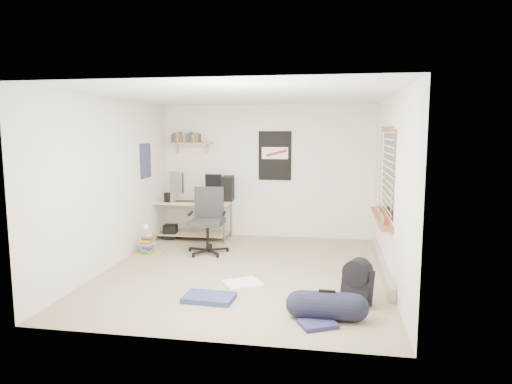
% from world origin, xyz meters
% --- Properties ---
extents(floor, '(4.00, 4.50, 0.01)m').
position_xyz_m(floor, '(0.00, 0.00, -0.01)').
color(floor, gray).
rests_on(floor, ground).
extents(ceiling, '(4.00, 4.50, 0.01)m').
position_xyz_m(ceiling, '(0.00, 0.00, 2.50)').
color(ceiling, white).
rests_on(ceiling, ground).
extents(back_wall, '(4.00, 0.01, 2.50)m').
position_xyz_m(back_wall, '(0.00, 2.25, 1.25)').
color(back_wall, silver).
rests_on(back_wall, ground).
extents(left_wall, '(0.01, 4.50, 2.50)m').
position_xyz_m(left_wall, '(-2.00, 0.00, 1.25)').
color(left_wall, silver).
rests_on(left_wall, ground).
extents(right_wall, '(0.01, 4.50, 2.50)m').
position_xyz_m(right_wall, '(2.00, 0.00, 1.25)').
color(right_wall, silver).
rests_on(right_wall, ground).
extents(desk, '(1.57, 0.69, 0.72)m').
position_xyz_m(desk, '(-1.40, 1.81, 0.36)').
color(desk, '#C9C08B').
rests_on(desk, floor).
extents(monitor_left, '(0.35, 0.28, 0.40)m').
position_xyz_m(monitor_left, '(-1.70, 2.00, 0.92)').
color(monitor_left, '#9FA0A4').
rests_on(monitor_left, desk).
extents(monitor_right, '(0.35, 0.09, 0.39)m').
position_xyz_m(monitor_right, '(-0.98, 2.00, 0.91)').
color(monitor_right, '#969599').
rests_on(monitor_right, desk).
extents(pc_tower, '(0.25, 0.45, 0.45)m').
position_xyz_m(pc_tower, '(-0.71, 2.00, 0.94)').
color(pc_tower, black).
rests_on(pc_tower, desk).
extents(keyboard, '(0.37, 0.17, 0.02)m').
position_xyz_m(keyboard, '(-1.46, 1.70, 0.72)').
color(keyboard, black).
rests_on(keyboard, desk).
extents(speaker_left, '(0.09, 0.09, 0.18)m').
position_xyz_m(speaker_left, '(-1.75, 1.57, 0.81)').
color(speaker_left, black).
rests_on(speaker_left, desk).
extents(speaker_right, '(0.10, 0.10, 0.17)m').
position_xyz_m(speaker_right, '(-0.97, 1.78, 0.80)').
color(speaker_right, black).
rests_on(speaker_right, desk).
extents(office_chair, '(0.80, 0.80, 1.09)m').
position_xyz_m(office_chair, '(-0.79, 0.85, 0.49)').
color(office_chair, '#272729').
rests_on(office_chair, floor).
extents(wall_shelf, '(0.80, 0.22, 0.24)m').
position_xyz_m(wall_shelf, '(-1.45, 2.14, 1.78)').
color(wall_shelf, tan).
rests_on(wall_shelf, back_wall).
extents(poster_back_wall, '(0.62, 0.03, 0.92)m').
position_xyz_m(poster_back_wall, '(0.15, 2.23, 1.55)').
color(poster_back_wall, black).
rests_on(poster_back_wall, back_wall).
extents(poster_left_wall, '(0.02, 0.42, 0.60)m').
position_xyz_m(poster_left_wall, '(-1.99, 1.20, 1.50)').
color(poster_left_wall, navy).
rests_on(poster_left_wall, left_wall).
extents(window, '(0.10, 1.50, 1.26)m').
position_xyz_m(window, '(1.95, 0.30, 1.45)').
color(window, brown).
rests_on(window, right_wall).
extents(baseboard_heater, '(0.08, 2.50, 0.18)m').
position_xyz_m(baseboard_heater, '(1.96, 0.30, 0.09)').
color(baseboard_heater, '#B7B2A8').
rests_on(baseboard_heater, floor).
extents(backpack, '(0.41, 0.37, 0.44)m').
position_xyz_m(backpack, '(1.54, -1.03, 0.20)').
color(backpack, black).
rests_on(backpack, floor).
extents(duffel_bag, '(0.31, 0.31, 0.60)m').
position_xyz_m(duffel_bag, '(1.19, -1.53, 0.14)').
color(duffel_bag, black).
rests_on(duffel_bag, floor).
extents(tshirt, '(0.59, 0.57, 0.04)m').
position_xyz_m(tshirt, '(0.09, -0.60, 0.02)').
color(tshirt, white).
rests_on(tshirt, floor).
extents(jeans_a, '(0.62, 0.41, 0.07)m').
position_xyz_m(jeans_a, '(-0.21, -1.20, 0.03)').
color(jeans_a, navy).
rests_on(jeans_a, floor).
extents(jeans_b, '(0.45, 0.41, 0.05)m').
position_xyz_m(jeans_b, '(1.11, -1.72, 0.03)').
color(jeans_b, navy).
rests_on(jeans_b, floor).
extents(book_stack, '(0.42, 0.35, 0.27)m').
position_xyz_m(book_stack, '(-1.75, 0.65, 0.15)').
color(book_stack, olive).
rests_on(book_stack, floor).
extents(desk_lamp, '(0.17, 0.21, 0.18)m').
position_xyz_m(desk_lamp, '(-1.73, 0.63, 0.38)').
color(desk_lamp, white).
rests_on(desk_lamp, book_stack).
extents(subwoofer, '(0.26, 0.26, 0.26)m').
position_xyz_m(subwoofer, '(-1.75, 1.70, 0.14)').
color(subwoofer, black).
rests_on(subwoofer, floor).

